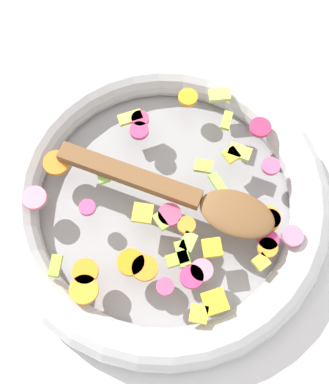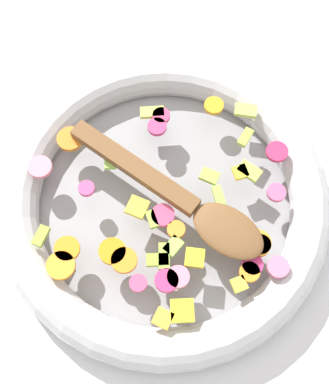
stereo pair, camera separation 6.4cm
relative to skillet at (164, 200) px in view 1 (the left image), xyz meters
The scene contains 4 objects.
ground_plane 0.02m from the skillet, ahead, with size 4.00×4.00×0.00m, color silver.
skillet is the anchor object (origin of this frame).
chopped_vegetables 0.04m from the skillet, 156.78° to the left, with size 0.31×0.34×0.01m.
wooden_spoon 0.05m from the skillet, 158.91° to the right, with size 0.27×0.13×0.01m.
Camera 1 is at (-0.16, 0.18, 0.64)m, focal length 50.00 mm.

